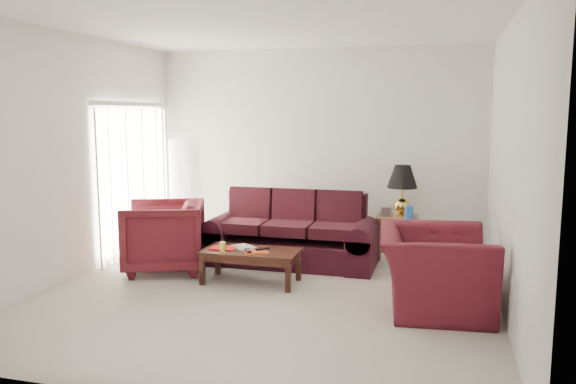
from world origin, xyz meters
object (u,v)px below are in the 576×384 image
object	(u,v)px
sofa	(290,230)
coffee_table	(251,266)
end_table	(396,237)
armchair_right	(434,270)
floor_lamp	(177,189)
armchair_left	(164,236)

from	to	relation	value
sofa	coffee_table	size ratio (longest dim) A/B	1.98
sofa	end_table	bearing A→B (deg)	22.83
sofa	armchair_right	size ratio (longest dim) A/B	1.80
floor_lamp	coffee_table	bearing A→B (deg)	-44.57
sofa	armchair_right	xyz separation A→B (m)	(1.91, -1.32, -0.06)
floor_lamp	armchair_left	bearing A→B (deg)	-69.27
floor_lamp	coffee_table	size ratio (longest dim) A/B	1.43
end_table	armchair_right	size ratio (longest dim) A/B	0.47
sofa	coffee_table	bearing A→B (deg)	-108.91
end_table	armchair_right	distance (m)	2.12
floor_lamp	armchair_left	xyz separation A→B (m)	(0.63, -1.66, -0.37)
sofa	coffee_table	world-z (taller)	sofa
sofa	floor_lamp	bearing A→B (deg)	151.57
end_table	armchair_left	distance (m)	3.22
armchair_right	armchair_left	bearing A→B (deg)	74.84
armchair_right	sofa	bearing A→B (deg)	49.53
armchair_left	end_table	bearing A→B (deg)	96.63
floor_lamp	armchair_left	size ratio (longest dim) A/B	1.65
floor_lamp	coffee_table	distance (m)	2.72
coffee_table	sofa	bearing A→B (deg)	75.80
end_table	armchair_right	bearing A→B (deg)	-75.07
floor_lamp	coffee_table	xyz separation A→B (m)	(1.88, -1.86, -0.62)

